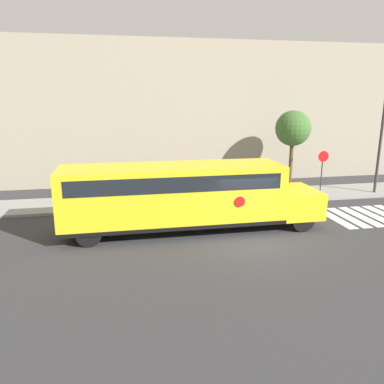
# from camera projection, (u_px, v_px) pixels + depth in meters

# --- Properties ---
(ground_plane) EXTENTS (60.00, 60.00, 0.00)m
(ground_plane) POSITION_uv_depth(u_px,v_px,m) (250.00, 240.00, 15.32)
(ground_plane) COLOR #333335
(sidewalk_strip) EXTENTS (44.00, 3.00, 0.15)m
(sidewalk_strip) POSITION_uv_depth(u_px,v_px,m) (212.00, 198.00, 21.49)
(sidewalk_strip) COLOR gray
(sidewalk_strip) RESTS_ON ground
(building_backdrop) EXTENTS (32.00, 4.00, 9.34)m
(building_backdrop) POSITION_uv_depth(u_px,v_px,m) (191.00, 112.00, 26.55)
(building_backdrop) COLOR #9E937F
(building_backdrop) RESTS_ON ground
(crosswalk_stripes) EXTENTS (4.00, 3.20, 0.01)m
(crosswalk_stripes) POSITION_uv_depth(u_px,v_px,m) (367.00, 216.00, 18.48)
(crosswalk_stripes) COLOR white
(crosswalk_stripes) RESTS_ON ground
(school_bus) EXTENTS (11.25, 2.57, 2.90)m
(school_bus) POSITION_uv_depth(u_px,v_px,m) (182.00, 194.00, 16.06)
(school_bus) COLOR yellow
(school_bus) RESTS_ON ground
(stop_sign) EXTENTS (0.64, 0.10, 2.71)m
(stop_sign) POSITION_uv_depth(u_px,v_px,m) (322.00, 167.00, 21.76)
(stop_sign) COLOR #38383A
(stop_sign) RESTS_ON ground
(tree_near_sidewalk) EXTENTS (2.22, 2.22, 4.92)m
(tree_near_sidewalk) POSITION_uv_depth(u_px,v_px,m) (293.00, 129.00, 23.55)
(tree_near_sidewalk) COLOR brown
(tree_near_sidewalk) RESTS_ON ground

